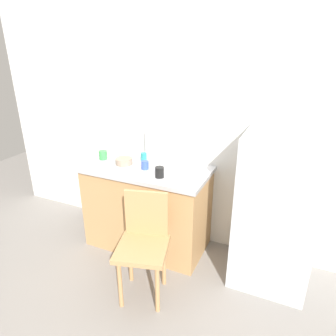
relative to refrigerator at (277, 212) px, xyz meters
name	(u,v)px	position (x,y,z in m)	size (l,w,h in m)	color
ground_plane	(158,298)	(-0.80, -0.65, -0.68)	(8.00, 8.00, 0.00)	gray
back_wall	(202,118)	(-0.80, 0.35, 0.65)	(4.80, 0.10, 2.65)	silver
cabinet_base	(148,208)	(-1.23, 0.00, -0.26)	(1.19, 0.60, 0.84)	tan
countertop	(147,169)	(-1.23, 0.00, 0.18)	(1.23, 0.64, 0.04)	#B7B7BC
faucet	(146,144)	(-1.36, 0.25, 0.34)	(0.02, 0.02, 0.28)	#B7B7BC
refrigerator	(277,212)	(0.00, 0.00, 0.00)	(0.63, 0.59, 1.35)	silver
chair	(144,241)	(-0.94, -0.61, -0.18)	(0.49, 0.49, 0.89)	tan
dish_tray	(172,166)	(-0.99, 0.06, 0.23)	(0.28, 0.20, 0.05)	white
terracotta_bowl	(124,161)	(-1.47, -0.03, 0.23)	(0.17, 0.17, 0.06)	gray
cup_blue	(145,165)	(-1.22, -0.05, 0.24)	(0.07, 0.07, 0.08)	blue
cup_teal	(144,157)	(-1.32, 0.12, 0.25)	(0.06, 0.06, 0.09)	teal
cup_black	(160,172)	(-1.01, -0.17, 0.25)	(0.08, 0.08, 0.10)	black
cup_green	(103,155)	(-1.73, 0.00, 0.25)	(0.08, 0.08, 0.09)	green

